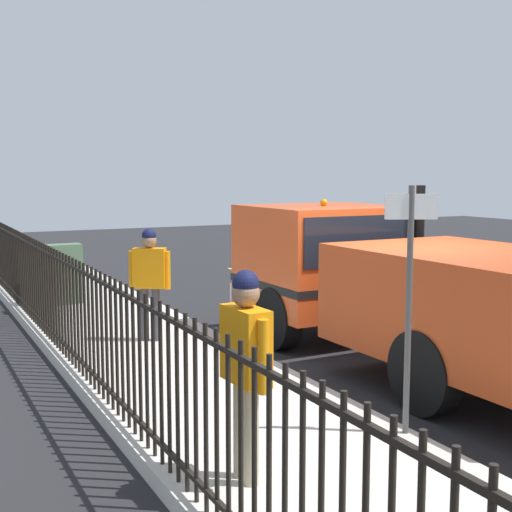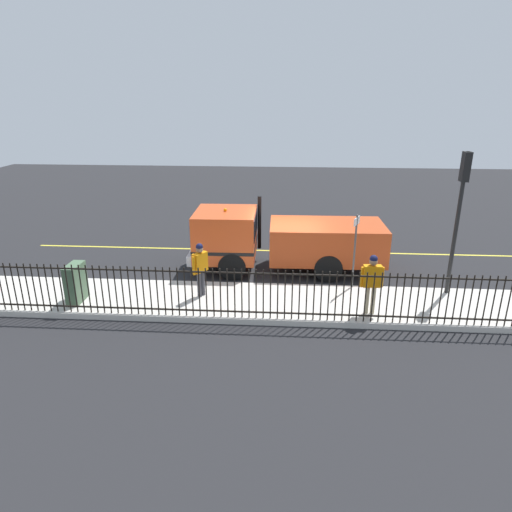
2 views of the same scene
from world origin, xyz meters
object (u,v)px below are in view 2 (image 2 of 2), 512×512
work_truck (274,237)px  pedestrian_distant (372,278)px  worker_standing (200,264)px  traffic_cone (369,247)px  street_sign (355,243)px  utility_cabinet (76,283)px  traffic_light_near (461,196)px

work_truck → pedestrian_distant: (3.69, 2.82, 0.02)m
worker_standing → traffic_cone: 7.64m
street_sign → pedestrian_distant: bearing=7.4°
utility_cabinet → pedestrian_distant: bearing=88.4°
utility_cabinet → street_sign: (-1.61, 8.41, 0.92)m
work_truck → worker_standing: bearing=141.7°
traffic_light_near → street_sign: size_ratio=1.81×
work_truck → traffic_light_near: 6.21m
traffic_light_near → utility_cabinet: bearing=97.6°
utility_cabinet → street_sign: size_ratio=0.48×
utility_cabinet → worker_standing: bearing=99.3°
utility_cabinet → traffic_cone: 10.98m
pedestrian_distant → utility_cabinet: pedestrian_distant is taller
worker_standing → street_sign: 4.87m
worker_standing → traffic_light_near: traffic_light_near is taller
work_truck → pedestrian_distant: bearing=-143.6°
worker_standing → work_truck: bearing=-5.6°
worker_standing → traffic_light_near: size_ratio=0.39×
pedestrian_distant → traffic_cone: pedestrian_distant is taller
traffic_cone → street_sign: street_sign is taller
traffic_cone → street_sign: 4.16m
work_truck → traffic_light_near: traffic_light_near is taller
work_truck → traffic_cone: work_truck is taller
pedestrian_distant → street_sign: size_ratio=0.73×
traffic_cone → street_sign: size_ratio=0.26×
work_truck → utility_cabinet: (3.45, -5.83, -0.48)m
pedestrian_distant → traffic_cone: size_ratio=2.82×
pedestrian_distant → traffic_cone: (-5.61, 0.92, -0.93)m
utility_cabinet → traffic_cone: (-5.37, 9.57, -0.44)m
work_truck → pedestrian_distant: work_truck is taller
work_truck → worker_standing: work_truck is taller
work_truck → traffic_light_near: (2.05, 5.50, 2.02)m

